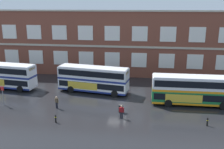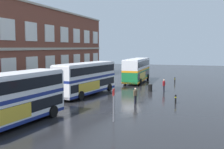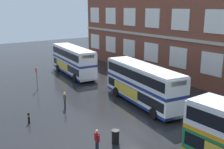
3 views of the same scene
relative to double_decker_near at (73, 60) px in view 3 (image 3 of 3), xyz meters
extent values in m
plane|color=black|center=(19.48, -2.88, -2.15)|extent=(120.00, 120.00, 0.00)
cube|color=#B2A893|center=(16.82, 9.04, 3.65)|extent=(55.02, 0.16, 0.36)
cube|color=silver|center=(-8.19, 9.06, 1.23)|extent=(2.80, 0.12, 2.66)
cube|color=silver|center=(-3.19, 9.06, 1.23)|extent=(2.80, 0.12, 2.66)
cube|color=silver|center=(1.81, 9.06, 1.23)|extent=(2.80, 0.12, 2.66)
cube|color=silver|center=(6.82, 9.06, 1.23)|extent=(2.80, 0.12, 2.66)
cube|color=silver|center=(11.82, 9.06, 1.23)|extent=(2.80, 0.12, 2.66)
cube|color=silver|center=(16.82, 9.06, 1.23)|extent=(2.80, 0.12, 2.66)
cube|color=silver|center=(-8.19, 9.06, 6.07)|extent=(2.80, 0.12, 2.66)
cube|color=silver|center=(-3.19, 9.06, 6.07)|extent=(2.80, 0.12, 2.66)
cube|color=silver|center=(1.81, 9.06, 6.07)|extent=(2.80, 0.12, 2.66)
cube|color=silver|center=(6.82, 9.06, 6.07)|extent=(2.80, 0.12, 2.66)
cube|color=silver|center=(11.82, 9.06, 6.07)|extent=(2.80, 0.12, 2.66)
cube|color=silver|center=(16.82, 9.06, 6.07)|extent=(2.80, 0.12, 2.66)
cube|color=silver|center=(0.00, 0.00, -0.92)|extent=(11.23, 3.84, 1.75)
cube|color=black|center=(0.00, 0.00, -0.71)|extent=(10.79, 3.83, 0.90)
cube|color=navy|center=(0.00, 0.00, 0.10)|extent=(11.23, 3.84, 0.30)
cube|color=silver|center=(0.00, 0.00, 1.03)|extent=(11.23, 3.84, 1.55)
cube|color=black|center=(0.00, 0.00, 1.10)|extent=(10.79, 3.83, 0.90)
cube|color=navy|center=(0.00, 0.00, -1.66)|extent=(11.23, 3.86, 0.28)
cube|color=silver|center=(0.00, 0.00, 1.86)|extent=(10.99, 3.71, 0.12)
cube|color=gold|center=(-1.47, -1.12, -0.84)|extent=(4.81, 0.61, 1.10)
cube|color=yellow|center=(5.43, -0.65, 1.45)|extent=(0.26, 1.65, 0.40)
cylinder|color=black|center=(3.67, -1.72, -1.63)|extent=(1.07, 0.44, 1.04)
cylinder|color=black|center=(3.97, 0.81, -1.63)|extent=(1.07, 0.44, 1.04)
cylinder|color=black|center=(-3.43, -0.87, -1.63)|extent=(1.07, 0.44, 1.04)
cylinder|color=black|center=(-3.13, 1.66, -1.63)|extent=(1.07, 0.44, 1.04)
cube|color=silver|center=(15.08, -0.03, -0.92)|extent=(11.26, 4.23, 1.75)
cube|color=black|center=(15.08, -0.03, -0.71)|extent=(10.83, 4.20, 0.90)
cube|color=navy|center=(15.08, -0.03, 0.10)|extent=(11.26, 4.23, 0.30)
cube|color=silver|center=(15.08, -0.03, 1.03)|extent=(11.26, 4.23, 1.55)
cube|color=black|center=(15.08, -0.03, 1.10)|extent=(10.83, 4.20, 0.90)
cube|color=navy|center=(15.08, -0.03, -1.66)|extent=(11.27, 4.24, 0.28)
cube|color=silver|center=(15.08, -0.03, 1.86)|extent=(11.03, 4.09, 0.12)
cube|color=gold|center=(13.58, -1.10, -0.84)|extent=(4.79, 0.78, 1.10)
cube|color=yellow|center=(20.49, -0.87, 1.45)|extent=(0.32, 1.65, 0.40)
cylinder|color=black|center=(18.69, -1.88, -1.63)|extent=(1.08, 0.48, 1.04)
cylinder|color=black|center=(19.08, 0.64, -1.63)|extent=(1.08, 0.48, 1.04)
cylinder|color=black|center=(11.63, -0.77, -1.63)|extent=(1.08, 0.48, 1.04)
cylinder|color=black|center=(12.02, 1.75, -1.63)|extent=(1.08, 0.48, 1.04)
cylinder|color=black|center=(20.58, -9.12, -1.72)|extent=(0.19, 0.19, 0.85)
cylinder|color=black|center=(20.39, -9.08, -1.72)|extent=(0.19, 0.19, 0.85)
cube|color=maroon|center=(20.48, -9.10, -1.00)|extent=(0.44, 0.31, 0.60)
cylinder|color=maroon|center=(20.74, -9.15, -1.03)|extent=(0.13, 0.13, 0.57)
cylinder|color=maroon|center=(20.23, -9.05, -1.03)|extent=(0.13, 0.13, 0.57)
sphere|color=tan|center=(20.48, -9.10, -0.56)|extent=(0.22, 0.22, 0.22)
cylinder|color=black|center=(11.52, -7.12, -1.72)|extent=(0.21, 0.21, 0.85)
cylinder|color=black|center=(11.70, -7.20, -1.72)|extent=(0.21, 0.21, 0.85)
cube|color=brown|center=(11.61, -7.16, -1.00)|extent=(0.46, 0.38, 0.60)
cylinder|color=brown|center=(11.38, -7.06, -1.03)|extent=(0.15, 0.15, 0.57)
cylinder|color=brown|center=(11.85, -7.27, -1.03)|extent=(0.15, 0.15, 0.57)
sphere|color=tan|center=(11.61, -7.16, -0.56)|extent=(0.22, 0.22, 0.22)
cylinder|color=slate|center=(3.99, -7.08, -0.80)|extent=(0.10, 0.10, 2.70)
cube|color=red|center=(3.99, -7.10, 0.27)|extent=(0.44, 0.04, 0.56)
cylinder|color=black|center=(20.20, -7.29, -1.67)|extent=(0.56, 0.56, 0.95)
cylinder|color=black|center=(20.20, -7.29, -1.16)|extent=(0.60, 0.60, 0.08)
cylinder|color=black|center=(12.93, -11.29, -1.67)|extent=(0.18, 0.18, 0.95)
cylinder|color=yellow|center=(12.93, -11.29, -1.47)|extent=(0.19, 0.19, 0.08)
camera|label=1|loc=(23.37, -38.14, 11.52)|focal=41.74mm
camera|label=2|loc=(-16.98, -13.63, 3.88)|focal=44.22mm
camera|label=3|loc=(35.01, -18.34, 7.86)|focal=43.75mm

